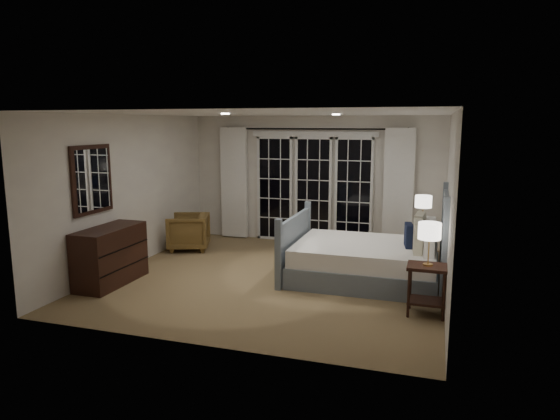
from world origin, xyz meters
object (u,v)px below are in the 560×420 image
(nightstand_left, at_px, (427,282))
(lamp_left, at_px, (430,232))
(dresser, at_px, (110,256))
(bed, at_px, (370,259))
(lamp_right, at_px, (423,202))
(armchair, at_px, (188,232))
(nightstand_right, at_px, (422,240))

(nightstand_left, relative_size, lamp_left, 1.19)
(dresser, bearing_deg, bed, 19.74)
(bed, relative_size, lamp_right, 4.31)
(bed, relative_size, lamp_left, 4.30)
(bed, distance_m, dresser, 3.87)
(bed, bearing_deg, lamp_right, 58.52)
(nightstand_left, relative_size, armchair, 0.85)
(nightstand_left, distance_m, dresser, 4.50)
(lamp_right, relative_size, dresser, 0.44)
(bed, height_order, lamp_right, bed)
(bed, height_order, armchair, bed)
(nightstand_right, height_order, lamp_left, lamp_left)
(bed, bearing_deg, nightstand_right, 58.52)
(nightstand_right, height_order, armchair, armchair)
(nightstand_left, distance_m, lamp_left, 0.64)
(dresser, bearing_deg, nightstand_right, 29.58)
(nightstand_left, distance_m, nightstand_right, 2.34)
(bed, height_order, nightstand_right, bed)
(dresser, bearing_deg, armchair, 86.59)
(lamp_left, height_order, lamp_right, lamp_right)
(nightstand_right, relative_size, armchair, 0.86)
(bed, distance_m, lamp_left, 1.62)
(bed, distance_m, armchair, 3.62)
(lamp_left, xyz_separation_m, armchair, (-4.37, 2.05, -0.72))
(lamp_right, bearing_deg, nightstand_right, -135.00)
(nightstand_right, bearing_deg, bed, -121.48)
(lamp_left, bearing_deg, lamp_right, 93.50)
(bed, distance_m, nightstand_left, 1.46)
(bed, xyz_separation_m, lamp_right, (0.71, 1.17, 0.73))
(nightstand_right, distance_m, armchair, 4.24)
(bed, height_order, nightstand_left, bed)
(bed, xyz_separation_m, dresser, (-3.64, -1.31, 0.09))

